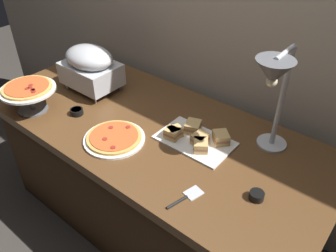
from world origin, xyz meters
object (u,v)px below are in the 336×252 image
(heat_lamp, at_px, (274,82))
(sandwich_platter, at_px, (195,137))
(pizza_plate_center, at_px, (28,91))
(sauce_cup_near, at_px, (77,111))
(pizza_plate_front, at_px, (114,138))
(serving_spatula, at_px, (186,197))
(sauce_cup_far, at_px, (257,195))
(chafing_dish, at_px, (90,66))

(heat_lamp, distance_m, sandwich_platter, 0.48)
(pizza_plate_center, bearing_deg, sandwich_platter, 21.51)
(heat_lamp, distance_m, sauce_cup_near, 1.04)
(pizza_plate_front, distance_m, pizza_plate_center, 0.56)
(serving_spatula, bearing_deg, sauce_cup_near, 172.45)
(heat_lamp, height_order, pizza_plate_front, heat_lamp)
(heat_lamp, relative_size, pizza_plate_center, 1.75)
(sauce_cup_far, bearing_deg, heat_lamp, 114.79)
(pizza_plate_front, bearing_deg, sauce_cup_near, 174.79)
(sandwich_platter, xyz_separation_m, sauce_cup_near, (-0.63, -0.21, -0.01))
(chafing_dish, height_order, sauce_cup_far, chafing_dish)
(pizza_plate_front, relative_size, pizza_plate_center, 1.03)
(sauce_cup_near, bearing_deg, sauce_cup_far, 3.70)
(heat_lamp, relative_size, pizza_plate_front, 1.70)
(pizza_plate_front, height_order, sauce_cup_near, same)
(pizza_plate_front, height_order, sauce_cup_far, sauce_cup_far)
(sauce_cup_far, bearing_deg, sandwich_platter, 160.28)
(chafing_dish, bearing_deg, sauce_cup_far, -8.21)
(chafing_dish, relative_size, serving_spatula, 1.87)
(pizza_plate_center, bearing_deg, sauce_cup_near, 29.52)
(heat_lamp, height_order, pizza_plate_center, heat_lamp)
(sauce_cup_near, bearing_deg, pizza_plate_front, -5.21)
(heat_lamp, xyz_separation_m, pizza_plate_front, (-0.61, -0.32, -0.38))
(sauce_cup_far, distance_m, serving_spatula, 0.28)
(serving_spatula, bearing_deg, pizza_plate_front, 170.94)
(chafing_dish, relative_size, pizza_plate_front, 1.08)
(chafing_dish, height_order, pizza_plate_center, chafing_dish)
(chafing_dish, distance_m, pizza_plate_front, 0.54)
(sandwich_platter, distance_m, sauce_cup_near, 0.66)
(heat_lamp, height_order, sauce_cup_far, heat_lamp)
(pizza_plate_center, distance_m, serving_spatula, 1.04)
(heat_lamp, bearing_deg, pizza_plate_center, -160.03)
(serving_spatula, bearing_deg, pizza_plate_center, -179.04)
(pizza_plate_center, distance_m, sauce_cup_near, 0.27)
(serving_spatula, bearing_deg, heat_lamp, 73.85)
(pizza_plate_front, bearing_deg, heat_lamp, 27.88)
(pizza_plate_front, distance_m, sauce_cup_near, 0.32)
(pizza_plate_center, bearing_deg, chafing_dish, 76.96)
(sandwich_platter, height_order, sauce_cup_near, sandwich_platter)
(chafing_dish, bearing_deg, sandwich_platter, -1.85)
(pizza_plate_front, distance_m, serving_spatula, 0.50)
(pizza_plate_front, xyz_separation_m, sauce_cup_near, (-0.32, 0.03, 0.00))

